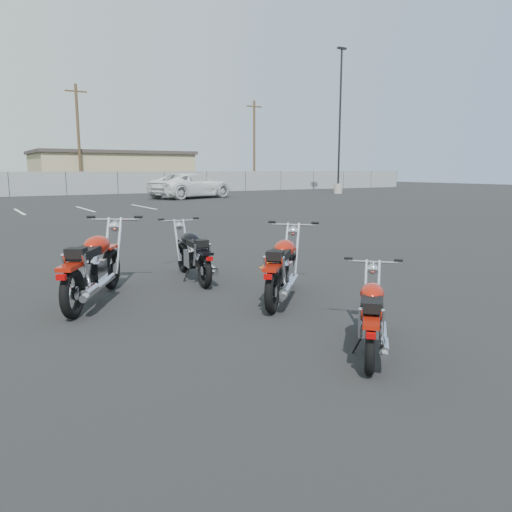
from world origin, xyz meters
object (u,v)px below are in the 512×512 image
motorcycle_second_black (194,254)px  motorcycle_third_red (283,268)px  motorcycle_rear_red (372,316)px  white_van (191,179)px  motorcycle_front_red (94,267)px

motorcycle_second_black → motorcycle_third_red: 2.07m
motorcycle_second_black → motorcycle_rear_red: 4.31m
motorcycle_rear_red → motorcycle_third_red: bearing=79.5°
motorcycle_second_black → white_van: 26.36m
motorcycle_front_red → motorcycle_rear_red: 4.17m
motorcycle_second_black → motorcycle_rear_red: motorcycle_second_black is taller
white_van → motorcycle_front_red: bearing=134.5°
white_van → motorcycle_third_red: bearing=140.2°
motorcycle_second_black → motorcycle_front_red: bearing=-160.8°
motorcycle_third_red → motorcycle_rear_red: motorcycle_third_red is taller
motorcycle_front_red → motorcycle_rear_red: size_ratio=1.49×
motorcycle_front_red → white_van: 27.77m
motorcycle_second_black → white_van: white_van is taller
motorcycle_third_red → white_van: (10.17, 26.05, 0.85)m
motorcycle_front_red → motorcycle_second_black: 2.01m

